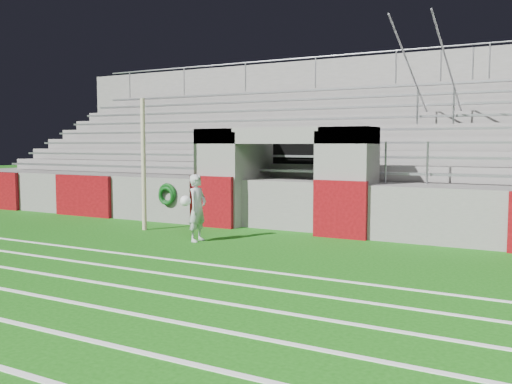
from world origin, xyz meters
The scene contains 5 objects.
ground centered at (0.00, 0.00, 0.00)m, with size 90.00×90.00×0.00m, color #14550E.
field_post centered at (-3.02, 1.70, 1.67)m, with size 0.11×0.11×3.34m, color tan.
stadium_structure centered at (0.00, 7.97, 1.49)m, with size 26.00×8.48×5.42m.
goalkeeper_with_ball centered at (-0.85, 0.96, 0.76)m, with size 0.52×0.60×1.51m.
hose_coil centered at (-3.27, 2.93, 0.80)m, with size 0.59×0.15×0.61m.
Camera 1 is at (6.58, -9.48, 2.19)m, focal length 40.00 mm.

